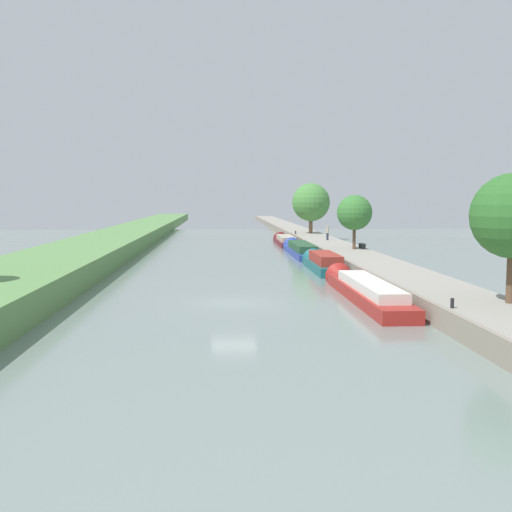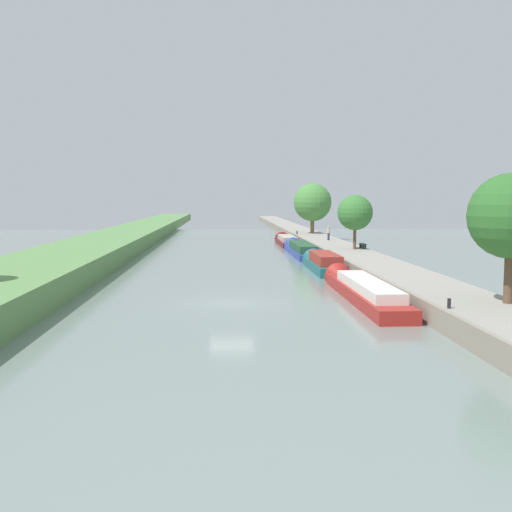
{
  "view_description": "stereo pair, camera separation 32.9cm",
  "coord_description": "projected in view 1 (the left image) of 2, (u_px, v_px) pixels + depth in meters",
  "views": [
    {
      "loc": [
        -0.79,
        -33.52,
        5.92
      ],
      "look_at": [
        2.31,
        17.12,
        1.0
      ],
      "focal_mm": 42.04,
      "sensor_mm": 36.0,
      "label": 1
    },
    {
      "loc": [
        -0.46,
        -33.54,
        5.92
      ],
      "look_at": [
        2.31,
        17.12,
        1.0
      ],
      "focal_mm": 42.04,
      "sensor_mm": 36.0,
      "label": 2
    }
  ],
  "objects": [
    {
      "name": "ground_plane",
      "position": [
        234.0,
        303.0,
        33.93
      ],
      "size": [
        160.0,
        160.0,
        0.0
      ],
      "primitive_type": "plane",
      "color": "slate"
    },
    {
      "name": "right_towpath",
      "position": [
        432.0,
        292.0,
        34.57
      ],
      "size": [
        4.32,
        260.0,
        1.01
      ],
      "color": "gray",
      "rests_on": "ground_plane"
    },
    {
      "name": "stone_quay",
      "position": [
        393.0,
        292.0,
        34.43
      ],
      "size": [
        0.25,
        260.0,
        1.06
      ],
      "color": "gray",
      "rests_on": "ground_plane"
    },
    {
      "name": "narrowboat_red",
      "position": [
        363.0,
        289.0,
        35.44
      ],
      "size": [
        2.02,
        15.26,
        1.92
      ],
      "color": "maroon",
      "rests_on": "ground_plane"
    },
    {
      "name": "narrowboat_teal",
      "position": [
        323.0,
        263.0,
        49.44
      ],
      "size": [
        2.13,
        10.33,
        2.15
      ],
      "color": "#195B60",
      "rests_on": "ground_plane"
    },
    {
      "name": "narrowboat_blue",
      "position": [
        300.0,
        249.0,
        63.22
      ],
      "size": [
        2.2,
        14.88,
        2.09
      ],
      "color": "#283D93",
      "rests_on": "ground_plane"
    },
    {
      "name": "narrowboat_maroon",
      "position": [
        285.0,
        241.0,
        76.78
      ],
      "size": [
        2.09,
        12.17,
        1.99
      ],
      "color": "maroon",
      "rests_on": "ground_plane"
    },
    {
      "name": "tree_rightbank_midnear",
      "position": [
        355.0,
        213.0,
        57.28
      ],
      "size": [
        3.37,
        3.37,
        5.21
      ],
      "color": "brown",
      "rests_on": "right_towpath"
    },
    {
      "name": "tree_rightbank_midfar",
      "position": [
        311.0,
        202.0,
        82.98
      ],
      "size": [
        5.26,
        5.26,
        6.95
      ],
      "color": "brown",
      "rests_on": "right_towpath"
    },
    {
      "name": "person_walking",
      "position": [
        327.0,
        233.0,
        69.91
      ],
      "size": [
        0.34,
        0.34,
        1.66
      ],
      "color": "#282D42",
      "rests_on": "right_towpath"
    },
    {
      "name": "mooring_bollard_near",
      "position": [
        452.0,
        303.0,
        26.75
      ],
      "size": [
        0.16,
        0.16,
        0.45
      ],
      "color": "black",
      "rests_on": "right_towpath"
    },
    {
      "name": "mooring_bollard_far",
      "position": [
        296.0,
        232.0,
        81.58
      ],
      "size": [
        0.16,
        0.16,
        0.45
      ],
      "color": "black",
      "rests_on": "right_towpath"
    },
    {
      "name": "park_bench",
      "position": [
        362.0,
        245.0,
        58.54
      ],
      "size": [
        0.44,
        1.5,
        0.47
      ],
      "color": "#333338",
      "rests_on": "right_towpath"
    }
  ]
}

